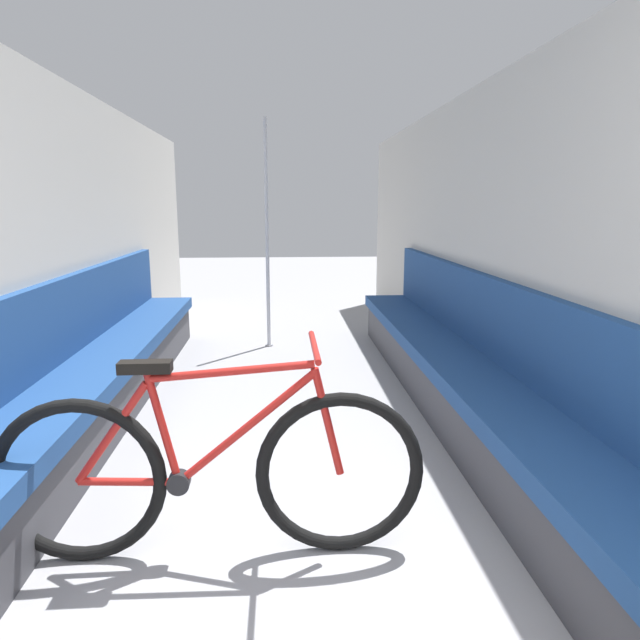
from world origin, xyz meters
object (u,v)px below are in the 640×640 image
bench_seat_row_right (458,372)px  bicycle (211,472)px  bench_seat_row_left (92,379)px  grab_pole_near (267,239)px

bench_seat_row_right → bicycle: bearing=-134.7°
bench_seat_row_left → bicycle: bench_seat_row_left is taller
bench_seat_row_left → bench_seat_row_right: same height
bench_seat_row_right → grab_pole_near: bearing=123.2°
bench_seat_row_left → bench_seat_row_right: (2.43, 0.00, 0.00)m
bench_seat_row_left → bicycle: (0.94, -1.51, 0.06)m
bench_seat_row_right → bicycle: 2.12m
bench_seat_row_left → grab_pole_near: (1.10, 2.02, 0.78)m
bicycle → grab_pole_near: 3.60m
bench_seat_row_left → bench_seat_row_right: 2.43m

